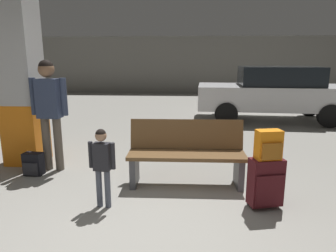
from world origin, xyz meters
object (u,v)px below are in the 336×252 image
Objects in this scene: backpack_dark_floor at (33,164)px; structural_pillar at (20,70)px; bench at (186,153)px; backpack_bright at (269,145)px; child at (102,160)px; adult at (49,104)px; parked_car_near at (273,92)px; suitcase at (266,182)px.

structural_pillar is at bearing 123.13° from backpack_dark_floor.
structural_pillar is 1.94× the size of bench.
backpack_bright is 3.40m from backpack_dark_floor.
child reaches higher than backpack_dark_floor.
adult is 0.41× the size of parked_car_near.
child is 2.80× the size of backpack_dark_floor.
backpack_bright is at bearing -19.87° from adult.
structural_pillar reaches higher than bench.
parked_car_near is at bearing 74.28° from suitcase.
backpack_dark_floor is at bearing 144.91° from child.
suitcase is at bearing 66.89° from backpack_bright.
backpack_bright is at bearing -35.87° from bench.
adult is 0.95m from backpack_dark_floor.
bench is 1.15m from suitcase.
suitcase is 1.78× the size of backpack_bright.
parked_car_near is (1.50, 5.33, 0.03)m from backpack_bright.
structural_pillar is 1.82× the size of adult.
parked_car_near is (1.50, 5.33, 0.48)m from suitcase.
adult reaches higher than bench.
adult is (0.59, -0.34, -0.49)m from structural_pillar.
parked_car_near is at bearing 43.11° from adult.
bench is 4.73× the size of backpack_bright.
structural_pillar is 5.15× the size of suitcase.
parked_car_near is (4.53, 4.24, -0.25)m from adult.
structural_pillar is 3.97m from backpack_bright.
backpack_bright is (-0.00, -0.00, 0.45)m from suitcase.
parked_car_near is (5.12, 3.90, -0.74)m from structural_pillar.
suitcase is at bearing -21.60° from structural_pillar.
backpack_bright is 5.54m from parked_car_near.
child is at bearing -35.09° from backpack_dark_floor.
bench is at bearing -11.40° from adult.
bench is 5.27m from parked_car_near.
backpack_bright is at bearing 2.65° from child.
child is at bearing -142.11° from bench.
child is 1.70m from adult.
backpack_bright is (3.62, -1.43, -0.77)m from structural_pillar.
backpack_dark_floor is at bearing 165.29° from suitcase.
parked_car_near is at bearing 37.27° from structural_pillar.
suitcase is 5.56m from parked_car_near.
adult is at bearing 160.14° from suitcase.
backpack_bright is at bearing -113.11° from suitcase.
adult reaches higher than backpack_bright.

